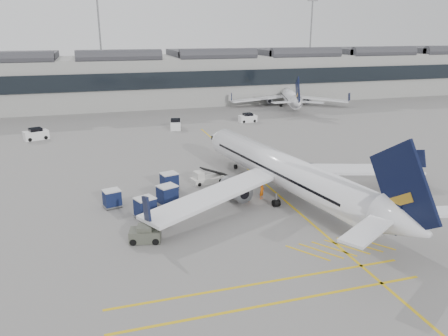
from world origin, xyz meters
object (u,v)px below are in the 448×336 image
object	(u,v)px
airliner_main	(287,172)
ramp_agent_a	(262,191)
belt_loader	(206,178)
pushback_tug	(145,234)
baggage_cart_a	(169,181)
ramp_agent_b	(246,194)

from	to	relation	value
airliner_main	ramp_agent_a	distance (m)	3.27
belt_loader	pushback_tug	distance (m)	15.55
airliner_main	pushback_tug	world-z (taller)	airliner_main
baggage_cart_a	ramp_agent_b	xyz separation A→B (m)	(6.92, -5.92, -0.19)
belt_loader	baggage_cart_a	size ratio (longest dim) A/B	2.19
airliner_main	ramp_agent_b	world-z (taller)	airliner_main
belt_loader	ramp_agent_a	world-z (taller)	belt_loader
belt_loader	pushback_tug	world-z (taller)	belt_loader
ramp_agent_a	ramp_agent_b	xyz separation A→B (m)	(-1.95, -0.42, -0.02)
ramp_agent_a	ramp_agent_b	bearing A→B (deg)	154.01
airliner_main	ramp_agent_a	bearing A→B (deg)	161.77
ramp_agent_b	pushback_tug	xyz separation A→B (m)	(-11.08, -5.85, -0.22)
belt_loader	ramp_agent_b	world-z (taller)	belt_loader
airliner_main	belt_loader	bearing A→B (deg)	124.64
ramp_agent_a	ramp_agent_b	distance (m)	1.99
airliner_main	ramp_agent_b	bearing A→B (deg)	170.59
airliner_main	pushback_tug	bearing A→B (deg)	-169.34
baggage_cart_a	pushback_tug	distance (m)	12.49
belt_loader	baggage_cart_a	xyz separation A→B (m)	(-4.54, -1.12, 0.50)
airliner_main	ramp_agent_b	xyz separation A→B (m)	(-4.53, -0.05, -1.99)
ramp_agent_b	pushback_tug	distance (m)	12.53
pushback_tug	ramp_agent_a	bearing A→B (deg)	39.28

